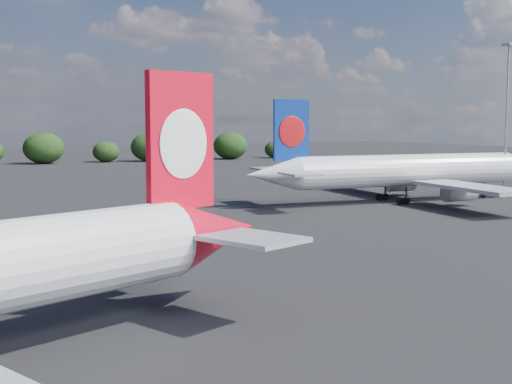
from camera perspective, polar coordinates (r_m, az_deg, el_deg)
name	(u,v)px	position (r m, az deg, el deg)	size (l,w,h in m)	color
china_southern_airliner	(398,172)	(110.15, 11.26, 1.62)	(47.22, 44.96, 15.40)	white
floodlight_mast_near	(507,100)	(120.64, 19.45, 6.94)	(1.60, 1.60, 24.46)	#97999F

